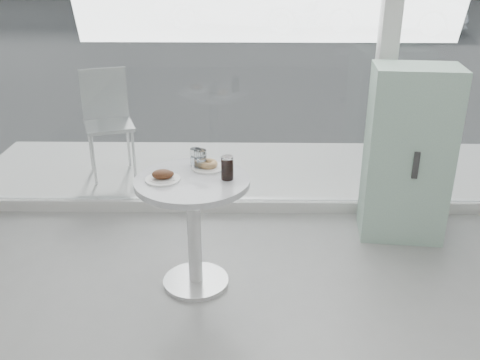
{
  "coord_description": "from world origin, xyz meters",
  "views": [
    {
      "loc": [
        -0.16,
        -1.13,
        2.08
      ],
      "look_at": [
        -0.2,
        1.7,
        0.85
      ],
      "focal_mm": 40.0,
      "sensor_mm": 36.0,
      "label": 1
    }
  ],
  "objects_px": {
    "car_silver": "(389,7)",
    "main_table": "(193,210)",
    "plate_fritter": "(163,176)",
    "plate_donut": "(208,166)",
    "cola_glass": "(227,168)",
    "water_tumbler_a": "(200,161)",
    "patio_chair": "(108,116)",
    "water_tumbler_b": "(196,158)",
    "mint_cabinet": "(408,155)"
  },
  "relations": [
    {
      "from": "car_silver",
      "to": "main_table",
      "type": "bearing_deg",
      "value": 176.62
    },
    {
      "from": "plate_fritter",
      "to": "plate_donut",
      "type": "height_order",
      "value": "plate_fritter"
    },
    {
      "from": "main_table",
      "to": "cola_glass",
      "type": "distance_m",
      "value": 0.36
    },
    {
      "from": "main_table",
      "to": "water_tumbler_a",
      "type": "distance_m",
      "value": 0.32
    },
    {
      "from": "patio_chair",
      "to": "plate_fritter",
      "type": "xyz_separation_m",
      "value": [
        0.81,
        -1.86,
        0.18
      ]
    },
    {
      "from": "main_table",
      "to": "car_silver",
      "type": "relative_size",
      "value": 0.2
    },
    {
      "from": "main_table",
      "to": "car_silver",
      "type": "bearing_deg",
      "value": 70.99
    },
    {
      "from": "plate_fritter",
      "to": "water_tumbler_b",
      "type": "distance_m",
      "value": 0.3
    },
    {
      "from": "main_table",
      "to": "cola_glass",
      "type": "relative_size",
      "value": 5.22
    },
    {
      "from": "mint_cabinet",
      "to": "car_silver",
      "type": "xyz_separation_m",
      "value": [
        2.55,
        11.14,
        -0.02
      ]
    },
    {
      "from": "mint_cabinet",
      "to": "water_tumbler_b",
      "type": "xyz_separation_m",
      "value": [
        -1.53,
        -0.51,
        0.16
      ]
    },
    {
      "from": "plate_fritter",
      "to": "patio_chair",
      "type": "bearing_deg",
      "value": 113.62
    },
    {
      "from": "water_tumbler_a",
      "to": "cola_glass",
      "type": "height_order",
      "value": "cola_glass"
    },
    {
      "from": "mint_cabinet",
      "to": "cola_glass",
      "type": "bearing_deg",
      "value": -145.16
    },
    {
      "from": "patio_chair",
      "to": "cola_glass",
      "type": "xyz_separation_m",
      "value": [
        1.21,
        -1.83,
        0.22
      ]
    },
    {
      "from": "water_tumbler_a",
      "to": "plate_fritter",
      "type": "bearing_deg",
      "value": -139.01
    },
    {
      "from": "patio_chair",
      "to": "mint_cabinet",
      "type": "bearing_deg",
      "value": -43.46
    },
    {
      "from": "plate_fritter",
      "to": "plate_donut",
      "type": "relative_size",
      "value": 1.0
    },
    {
      "from": "water_tumbler_b",
      "to": "cola_glass",
      "type": "relative_size",
      "value": 0.81
    },
    {
      "from": "patio_chair",
      "to": "car_silver",
      "type": "bearing_deg",
      "value": 43.4
    },
    {
      "from": "patio_chair",
      "to": "plate_donut",
      "type": "bearing_deg",
      "value": -76.94
    },
    {
      "from": "main_table",
      "to": "plate_donut",
      "type": "distance_m",
      "value": 0.31
    },
    {
      "from": "patio_chair",
      "to": "car_silver",
      "type": "distance_m",
      "value": 11.24
    },
    {
      "from": "water_tumbler_b",
      "to": "cola_glass",
      "type": "xyz_separation_m",
      "value": [
        0.21,
        -0.21,
        0.02
      ]
    },
    {
      "from": "plate_donut",
      "to": "car_silver",
      "type": "bearing_deg",
      "value": 71.13
    },
    {
      "from": "mint_cabinet",
      "to": "plate_donut",
      "type": "relative_size",
      "value": 6.15
    },
    {
      "from": "patio_chair",
      "to": "cola_glass",
      "type": "bearing_deg",
      "value": -76.45
    },
    {
      "from": "plate_donut",
      "to": "cola_glass",
      "type": "height_order",
      "value": "cola_glass"
    },
    {
      "from": "plate_fritter",
      "to": "main_table",
      "type": "bearing_deg",
      "value": 8.58
    },
    {
      "from": "water_tumbler_b",
      "to": "cola_glass",
      "type": "distance_m",
      "value": 0.3
    },
    {
      "from": "plate_donut",
      "to": "water_tumbler_a",
      "type": "xyz_separation_m",
      "value": [
        -0.05,
        -0.01,
        0.04
      ]
    },
    {
      "from": "mint_cabinet",
      "to": "cola_glass",
      "type": "xyz_separation_m",
      "value": [
        -1.32,
        -0.72,
        0.18
      ]
    },
    {
      "from": "water_tumbler_a",
      "to": "mint_cabinet",
      "type": "bearing_deg",
      "value": 20.62
    },
    {
      "from": "plate_donut",
      "to": "patio_chair",
      "type": "bearing_deg",
      "value": 122.83
    },
    {
      "from": "plate_fritter",
      "to": "plate_donut",
      "type": "bearing_deg",
      "value": 36.47
    },
    {
      "from": "main_table",
      "to": "water_tumbler_a",
      "type": "relative_size",
      "value": 5.95
    },
    {
      "from": "mint_cabinet",
      "to": "patio_chair",
      "type": "height_order",
      "value": "mint_cabinet"
    },
    {
      "from": "patio_chair",
      "to": "plate_donut",
      "type": "height_order",
      "value": "patio_chair"
    },
    {
      "from": "main_table",
      "to": "patio_chair",
      "type": "relative_size",
      "value": 0.77
    },
    {
      "from": "main_table",
      "to": "mint_cabinet",
      "type": "xyz_separation_m",
      "value": [
        1.54,
        0.72,
        0.11
      ]
    },
    {
      "from": "cola_glass",
      "to": "patio_chair",
      "type": "bearing_deg",
      "value": 123.32
    },
    {
      "from": "mint_cabinet",
      "to": "water_tumbler_b",
      "type": "height_order",
      "value": "mint_cabinet"
    },
    {
      "from": "water_tumbler_b",
      "to": "main_table",
      "type": "bearing_deg",
      "value": -91.67
    },
    {
      "from": "main_table",
      "to": "cola_glass",
      "type": "xyz_separation_m",
      "value": [
        0.22,
        -0.0,
        0.29
      ]
    },
    {
      "from": "mint_cabinet",
      "to": "patio_chair",
      "type": "bearing_deg",
      "value": 162.41
    },
    {
      "from": "cola_glass",
      "to": "plate_fritter",
      "type": "bearing_deg",
      "value": -176.31
    },
    {
      "from": "car_silver",
      "to": "water_tumbler_b",
      "type": "xyz_separation_m",
      "value": [
        -4.08,
        -11.65,
        0.18
      ]
    },
    {
      "from": "cola_glass",
      "to": "water_tumbler_a",
      "type": "bearing_deg",
      "value": 138.31
    },
    {
      "from": "mint_cabinet",
      "to": "patio_chair",
      "type": "relative_size",
      "value": 1.33
    },
    {
      "from": "car_silver",
      "to": "plate_fritter",
      "type": "bearing_deg",
      "value": 175.92
    }
  ]
}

